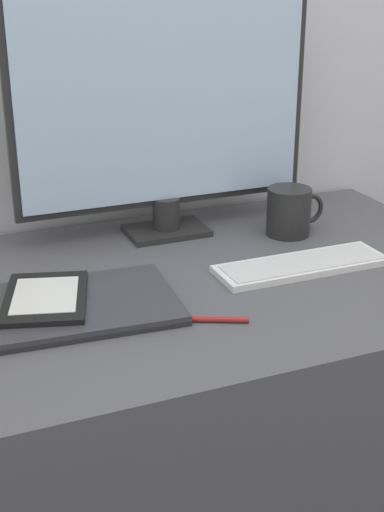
# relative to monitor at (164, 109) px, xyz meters

# --- Properties ---
(desk) EXTENTS (1.23, 0.68, 0.73)m
(desk) POSITION_rel_monitor_xyz_m (-0.08, -0.22, -0.62)
(desk) COLOR #4C4C51
(desk) RESTS_ON ground_plane
(monitor) EXTENTS (0.60, 0.11, 0.48)m
(monitor) POSITION_rel_monitor_xyz_m (0.00, 0.00, 0.00)
(monitor) COLOR #262626
(monitor) RESTS_ON desk
(keyboard) EXTENTS (0.32, 0.10, 0.01)m
(keyboard) POSITION_rel_monitor_xyz_m (0.16, -0.27, -0.25)
(keyboard) COLOR silver
(keyboard) RESTS_ON desk
(laptop) EXTENTS (0.36, 0.24, 0.02)m
(laptop) POSITION_rel_monitor_xyz_m (-0.27, -0.28, -0.25)
(laptop) COLOR #232328
(laptop) RESTS_ON desk
(ereader) EXTENTS (0.17, 0.21, 0.01)m
(ereader) POSITION_rel_monitor_xyz_m (-0.30, -0.26, -0.23)
(ereader) COLOR black
(ereader) RESTS_ON laptop
(coffee_mug) EXTENTS (0.12, 0.09, 0.10)m
(coffee_mug) POSITION_rel_monitor_xyz_m (0.23, -0.10, -0.21)
(coffee_mug) COLOR black
(coffee_mug) RESTS_ON desk
(pen) EXTENTS (0.13, 0.07, 0.01)m
(pen) POSITION_rel_monitor_xyz_m (-0.09, -0.39, -0.25)
(pen) COLOR maroon
(pen) RESTS_ON desk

